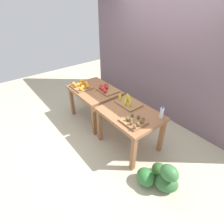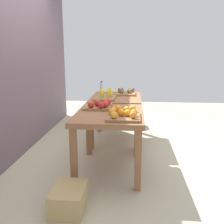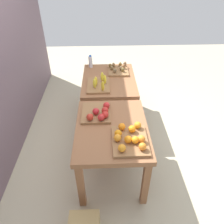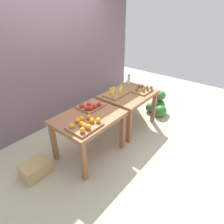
{
  "view_description": "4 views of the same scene",
  "coord_description": "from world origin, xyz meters",
  "px_view_note": "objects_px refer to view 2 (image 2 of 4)",
  "views": [
    {
      "loc": [
        2.36,
        -1.82,
        2.48
      ],
      "look_at": [
        0.09,
        -0.04,
        0.52
      ],
      "focal_mm": 28.92,
      "sensor_mm": 36.0,
      "label": 1
    },
    {
      "loc": [
        -3.45,
        -0.28,
        1.43
      ],
      "look_at": [
        0.08,
        0.03,
        0.59
      ],
      "focal_mm": 40.07,
      "sensor_mm": 36.0,
      "label": 2
    },
    {
      "loc": [
        -2.38,
        0.07,
        2.31
      ],
      "look_at": [
        -0.05,
        -0.02,
        0.56
      ],
      "focal_mm": 34.83,
      "sensor_mm": 36.0,
      "label": 3
    },
    {
      "loc": [
        -2.31,
        -1.89,
        2.27
      ],
      "look_at": [
        0.01,
        -0.02,
        0.57
      ],
      "focal_mm": 30.75,
      "sensor_mm": 36.0,
      "label": 4
    }
  ],
  "objects_px": {
    "display_table_left": "(110,121)",
    "orange_bin": "(123,114)",
    "watermelon_pile": "(130,117)",
    "cardboard_produce_box": "(69,199)",
    "kiwi_bin": "(126,93)",
    "apple_bin": "(99,105)",
    "display_table_right": "(116,103)",
    "banana_crate": "(105,97)",
    "water_bottle": "(102,87)"
  },
  "relations": [
    {
      "from": "display_table_left",
      "to": "orange_bin",
      "type": "relative_size",
      "value": 2.35
    },
    {
      "from": "watermelon_pile",
      "to": "cardboard_produce_box",
      "type": "relative_size",
      "value": 1.65
    },
    {
      "from": "kiwi_bin",
      "to": "cardboard_produce_box",
      "type": "bearing_deg",
      "value": 168.42
    },
    {
      "from": "kiwi_bin",
      "to": "cardboard_produce_box",
      "type": "distance_m",
      "value": 2.36
    },
    {
      "from": "display_table_left",
      "to": "kiwi_bin",
      "type": "height_order",
      "value": "kiwi_bin"
    },
    {
      "from": "orange_bin",
      "to": "apple_bin",
      "type": "xyz_separation_m",
      "value": [
        0.45,
        0.33,
        -0.0
      ]
    },
    {
      "from": "kiwi_bin",
      "to": "display_table_left",
      "type": "bearing_deg",
      "value": 173.52
    },
    {
      "from": "display_table_right",
      "to": "watermelon_pile",
      "type": "distance_m",
      "value": 1.05
    },
    {
      "from": "display_table_left",
      "to": "kiwi_bin",
      "type": "bearing_deg",
      "value": -6.48
    },
    {
      "from": "kiwi_bin",
      "to": "cardboard_produce_box",
      "type": "height_order",
      "value": "kiwi_bin"
    },
    {
      "from": "orange_bin",
      "to": "watermelon_pile",
      "type": "relative_size",
      "value": 0.67
    },
    {
      "from": "banana_crate",
      "to": "watermelon_pile",
      "type": "xyz_separation_m",
      "value": [
        1.15,
        -0.38,
        -0.6
      ]
    },
    {
      "from": "orange_bin",
      "to": "watermelon_pile",
      "type": "xyz_separation_m",
      "value": [
        2.28,
        -0.05,
        -0.61
      ]
    },
    {
      "from": "apple_bin",
      "to": "water_bottle",
      "type": "height_order",
      "value": "water_bottle"
    },
    {
      "from": "display_table_right",
      "to": "orange_bin",
      "type": "relative_size",
      "value": 2.35
    },
    {
      "from": "display_table_right",
      "to": "kiwi_bin",
      "type": "relative_size",
      "value": 2.81
    },
    {
      "from": "water_bottle",
      "to": "watermelon_pile",
      "type": "relative_size",
      "value": 0.32
    },
    {
      "from": "water_bottle",
      "to": "watermelon_pile",
      "type": "height_order",
      "value": "water_bottle"
    },
    {
      "from": "display_table_left",
      "to": "apple_bin",
      "type": "xyz_separation_m",
      "value": [
        0.21,
        0.15,
        0.15
      ]
    },
    {
      "from": "display_table_left",
      "to": "watermelon_pile",
      "type": "relative_size",
      "value": 1.57
    },
    {
      "from": "display_table_right",
      "to": "water_bottle",
      "type": "bearing_deg",
      "value": 35.16
    },
    {
      "from": "apple_bin",
      "to": "cardboard_produce_box",
      "type": "distance_m",
      "value": 1.27
    },
    {
      "from": "watermelon_pile",
      "to": "apple_bin",
      "type": "bearing_deg",
      "value": 168.32
    },
    {
      "from": "orange_bin",
      "to": "banana_crate",
      "type": "distance_m",
      "value": 1.17
    },
    {
      "from": "banana_crate",
      "to": "cardboard_produce_box",
      "type": "bearing_deg",
      "value": 175.06
    },
    {
      "from": "apple_bin",
      "to": "cardboard_produce_box",
      "type": "bearing_deg",
      "value": 172.09
    },
    {
      "from": "display_table_right",
      "to": "cardboard_produce_box",
      "type": "height_order",
      "value": "display_table_right"
    },
    {
      "from": "banana_crate",
      "to": "display_table_right",
      "type": "bearing_deg",
      "value": -32.44
    },
    {
      "from": "display_table_right",
      "to": "banana_crate",
      "type": "relative_size",
      "value": 2.36
    },
    {
      "from": "display_table_left",
      "to": "cardboard_produce_box",
      "type": "height_order",
      "value": "display_table_left"
    },
    {
      "from": "orange_bin",
      "to": "kiwi_bin",
      "type": "bearing_deg",
      "value": 0.72
    },
    {
      "from": "orange_bin",
      "to": "display_table_right",
      "type": "bearing_deg",
      "value": 7.32
    },
    {
      "from": "display_table_right",
      "to": "orange_bin",
      "type": "xyz_separation_m",
      "value": [
        -1.36,
        -0.17,
        0.15
      ]
    },
    {
      "from": "display_table_right",
      "to": "cardboard_produce_box",
      "type": "distance_m",
      "value": 2.07
    },
    {
      "from": "display_table_right",
      "to": "watermelon_pile",
      "type": "xyz_separation_m",
      "value": [
        0.92,
        -0.23,
        -0.46
      ]
    },
    {
      "from": "orange_bin",
      "to": "water_bottle",
      "type": "relative_size",
      "value": 2.11
    },
    {
      "from": "water_bottle",
      "to": "watermelon_pile",
      "type": "xyz_separation_m",
      "value": [
        0.51,
        -0.52,
        -0.66
      ]
    },
    {
      "from": "water_bottle",
      "to": "watermelon_pile",
      "type": "bearing_deg",
      "value": -45.46
    },
    {
      "from": "display_table_right",
      "to": "apple_bin",
      "type": "xyz_separation_m",
      "value": [
        -0.91,
        0.15,
        0.15
      ]
    },
    {
      "from": "apple_bin",
      "to": "watermelon_pile",
      "type": "relative_size",
      "value": 0.62
    },
    {
      "from": "watermelon_pile",
      "to": "cardboard_produce_box",
      "type": "distance_m",
      "value": 2.95
    },
    {
      "from": "orange_bin",
      "to": "kiwi_bin",
      "type": "xyz_separation_m",
      "value": [
        1.59,
        0.02,
        -0.01
      ]
    },
    {
      "from": "apple_bin",
      "to": "water_bottle",
      "type": "xyz_separation_m",
      "value": [
        1.32,
        0.14,
        0.06
      ]
    },
    {
      "from": "water_bottle",
      "to": "display_table_right",
      "type": "bearing_deg",
      "value": -144.84
    },
    {
      "from": "kiwi_bin",
      "to": "cardboard_produce_box",
      "type": "relative_size",
      "value": 0.93
    },
    {
      "from": "watermelon_pile",
      "to": "cardboard_produce_box",
      "type": "bearing_deg",
      "value": 169.7
    },
    {
      "from": "banana_crate",
      "to": "water_bottle",
      "type": "distance_m",
      "value": 0.66
    },
    {
      "from": "cardboard_produce_box",
      "to": "banana_crate",
      "type": "bearing_deg",
      "value": -4.94
    },
    {
      "from": "orange_bin",
      "to": "watermelon_pile",
      "type": "bearing_deg",
      "value": -1.32
    },
    {
      "from": "display_table_left",
      "to": "kiwi_bin",
      "type": "relative_size",
      "value": 2.81
    }
  ]
}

